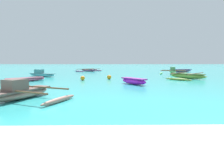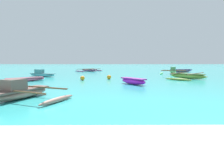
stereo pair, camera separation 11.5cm
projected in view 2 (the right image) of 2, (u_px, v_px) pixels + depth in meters
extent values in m
ellipsoid|color=#D96080|center=(25.00, 80.00, 14.19)|extent=(2.81, 2.42, 0.31)
cube|color=#844153|center=(25.00, 78.00, 14.18)|extent=(2.60, 2.25, 0.08)
ellipsoid|color=#82A23D|center=(188.00, 76.00, 16.53)|extent=(2.69, 2.65, 0.49)
cube|color=#54652E|center=(188.00, 74.00, 16.51)|extent=(2.49, 2.45, 0.08)
cylinder|color=brown|center=(196.00, 74.00, 16.00)|extent=(3.08, 3.14, 0.07)
cylinder|color=brown|center=(180.00, 73.00, 17.02)|extent=(3.08, 3.14, 0.07)
ellipsoid|color=#82A23D|center=(195.00, 76.00, 18.10)|extent=(1.80, 1.77, 0.20)
ellipsoid|color=#82A23D|center=(178.00, 79.00, 14.98)|extent=(1.80, 1.77, 0.20)
ellipsoid|color=#C821D1|center=(133.00, 81.00, 12.33)|extent=(1.82, 2.11, 0.45)
cube|color=#7B1F80|center=(133.00, 79.00, 12.32)|extent=(1.70, 1.96, 0.08)
ellipsoid|color=#64C3CE|center=(42.00, 75.00, 18.84)|extent=(3.35, 1.93, 0.37)
cube|color=#44787E|center=(42.00, 74.00, 18.83)|extent=(3.09, 1.80, 0.08)
cube|color=#44787E|center=(39.00, 71.00, 18.98)|extent=(1.08, 0.85, 0.41)
ellipsoid|color=#81E386|center=(173.00, 73.00, 22.37)|extent=(1.92, 3.14, 0.46)
cube|color=#548956|center=(173.00, 71.00, 22.36)|extent=(1.79, 2.90, 0.08)
cube|color=#548956|center=(173.00, 69.00, 21.98)|extent=(0.87, 1.03, 0.51)
cylinder|color=brown|center=(174.00, 70.00, 23.00)|extent=(2.72, 1.32, 0.07)
cylinder|color=brown|center=(173.00, 71.00, 21.71)|extent=(2.72, 1.32, 0.07)
ellipsoid|color=#81E386|center=(161.00, 73.00, 23.00)|extent=(1.14, 2.13, 0.20)
ellipsoid|color=#81E386|center=(186.00, 74.00, 21.77)|extent=(1.14, 2.13, 0.20)
ellipsoid|color=#946C5E|center=(21.00, 94.00, 7.60)|extent=(1.83, 2.86, 0.41)
cube|color=brown|center=(21.00, 90.00, 7.58)|extent=(1.72, 2.64, 0.08)
cube|color=brown|center=(14.00, 85.00, 7.25)|extent=(0.94, 0.98, 0.46)
cylinder|color=brown|center=(33.00, 87.00, 8.15)|extent=(3.62, 1.59, 0.07)
cylinder|color=brown|center=(8.00, 91.00, 7.01)|extent=(3.62, 1.59, 0.07)
ellipsoid|color=#946C5E|center=(57.00, 100.00, 6.86)|extent=(0.96, 1.90, 0.20)
ellipsoid|color=#A15D8B|center=(89.00, 70.00, 29.39)|extent=(3.11, 2.95, 0.37)
cube|color=#654059|center=(89.00, 69.00, 29.38)|extent=(2.89, 2.73, 0.08)
cylinder|color=brown|center=(92.00, 69.00, 28.85)|extent=(2.63, 2.86, 0.07)
cylinder|color=brown|center=(86.00, 69.00, 29.92)|extent=(2.63, 2.86, 0.07)
ellipsoid|color=#A15D8B|center=(97.00, 70.00, 30.81)|extent=(2.08, 1.94, 0.20)
ellipsoid|color=#A15D8B|center=(80.00, 71.00, 27.99)|extent=(2.08, 1.94, 0.20)
ellipsoid|color=#7A6DA4|center=(181.00, 71.00, 26.95)|extent=(3.92, 1.78, 0.48)
cube|color=#504967|center=(181.00, 69.00, 26.94)|extent=(3.61, 1.66, 0.08)
sphere|color=orange|center=(82.00, 78.00, 15.02)|extent=(0.39, 0.39, 0.39)
sphere|color=orange|center=(109.00, 77.00, 15.97)|extent=(0.40, 0.40, 0.40)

